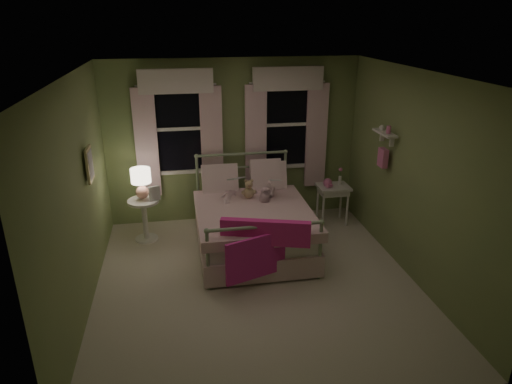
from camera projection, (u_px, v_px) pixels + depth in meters
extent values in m
plane|color=beige|center=(256.00, 282.00, 5.83)|extent=(4.20, 4.20, 0.00)
plane|color=white|center=(256.00, 74.00, 4.88)|extent=(4.20, 4.20, 0.00)
plane|color=#85975A|center=(233.00, 142.00, 7.28)|extent=(4.00, 0.00, 4.00)
plane|color=#85975A|center=(305.00, 284.00, 3.43)|extent=(4.00, 0.00, 4.00)
plane|color=#85975A|center=(78.00, 198.00, 5.03)|extent=(0.00, 4.20, 4.20)
plane|color=#85975A|center=(414.00, 177.00, 5.68)|extent=(0.00, 4.20, 4.20)
cube|color=white|center=(252.00, 222.00, 6.54)|extent=(1.44, 1.94, 0.26)
cube|color=white|center=(252.00, 237.00, 6.63)|extent=(1.54, 2.02, 0.30)
cube|color=white|center=(254.00, 214.00, 6.34)|extent=(1.58, 1.75, 0.14)
cylinder|color=#9EB793|center=(204.00, 233.00, 6.47)|extent=(0.04, 1.90, 0.04)
cylinder|color=#9EB793|center=(298.00, 226.00, 6.70)|extent=(0.04, 1.90, 0.04)
cylinder|color=#9EB793|center=(198.00, 191.00, 7.26)|extent=(0.04, 0.04, 1.15)
cylinder|color=#9EB793|center=(285.00, 185.00, 7.49)|extent=(0.04, 0.04, 1.15)
sphere|color=#9EB793|center=(196.00, 156.00, 7.05)|extent=(0.07, 0.07, 0.07)
sphere|color=#9EB793|center=(286.00, 152.00, 7.28)|extent=(0.07, 0.07, 0.07)
cylinder|color=#9EB793|center=(242.00, 154.00, 7.17)|extent=(1.42, 0.04, 0.04)
cylinder|color=#9EB793|center=(242.00, 167.00, 7.25)|extent=(1.38, 0.03, 0.03)
cylinder|color=#9EB793|center=(208.00, 261.00, 5.54)|extent=(0.04, 0.04, 0.80)
cylinder|color=#9EB793|center=(320.00, 251.00, 5.78)|extent=(0.04, 0.04, 0.80)
sphere|color=#9EB793|center=(207.00, 231.00, 5.40)|extent=(0.07, 0.07, 0.07)
sphere|color=#9EB793|center=(322.00, 222.00, 5.63)|extent=(0.07, 0.07, 0.07)
cylinder|color=#9EB793|center=(265.00, 227.00, 5.51)|extent=(1.42, 0.04, 0.04)
cube|color=white|center=(220.00, 182.00, 6.98)|extent=(0.55, 0.32, 0.57)
cube|color=white|center=(269.00, 179.00, 7.11)|extent=(0.55, 0.32, 0.57)
cube|color=white|center=(265.00, 174.00, 7.07)|extent=(0.48, 0.30, 0.51)
cube|color=#E52C8E|center=(265.00, 232.00, 5.54)|extent=(1.08, 0.41, 0.32)
cube|color=#DC2B99|center=(266.00, 255.00, 5.58)|extent=(1.05, 0.41, 0.55)
imported|color=#F7D1DD|center=(228.00, 180.00, 6.73)|extent=(0.28, 0.22, 0.69)
imported|color=#F7D1DD|center=(265.00, 174.00, 6.80)|extent=(0.46, 0.40, 0.80)
imported|color=beige|center=(230.00, 183.00, 6.48)|extent=(0.23, 0.17, 0.26)
imported|color=beige|center=(269.00, 183.00, 6.59)|extent=(0.22, 0.15, 0.26)
sphere|color=tan|center=(249.00, 193.00, 6.70)|extent=(0.16, 0.16, 0.16)
sphere|color=tan|center=(249.00, 184.00, 6.63)|extent=(0.12, 0.12, 0.12)
sphere|color=tan|center=(246.00, 181.00, 6.60)|extent=(0.05, 0.05, 0.05)
sphere|color=tan|center=(252.00, 181.00, 6.62)|extent=(0.05, 0.05, 0.05)
sphere|color=tan|center=(244.00, 193.00, 6.65)|extent=(0.06, 0.06, 0.06)
sphere|color=tan|center=(254.00, 192.00, 6.68)|extent=(0.06, 0.06, 0.06)
sphere|color=#8C6B51|center=(249.00, 186.00, 6.58)|extent=(0.04, 0.04, 0.04)
cylinder|color=white|center=(143.00, 201.00, 6.71)|extent=(0.46, 0.46, 0.04)
cylinder|color=white|center=(145.00, 220.00, 6.82)|extent=(0.08, 0.08, 0.60)
cylinder|color=white|center=(147.00, 239.00, 6.93)|extent=(0.34, 0.34, 0.03)
sphere|color=tan|center=(142.00, 192.00, 6.66)|extent=(0.19, 0.19, 0.19)
cylinder|color=pink|center=(142.00, 185.00, 6.62)|extent=(0.03, 0.03, 0.11)
cylinder|color=#FFEAC6|center=(141.00, 176.00, 6.56)|extent=(0.29, 0.29, 0.21)
imported|color=beige|center=(150.00, 201.00, 6.64)|extent=(0.22, 0.26, 0.02)
cube|color=white|center=(333.00, 187.00, 7.26)|extent=(0.50, 0.40, 0.04)
cube|color=white|center=(333.00, 191.00, 7.29)|extent=(0.44, 0.34, 0.08)
cylinder|color=white|center=(323.00, 210.00, 7.21)|extent=(0.04, 0.04, 0.60)
cylinder|color=white|center=(347.00, 208.00, 7.28)|extent=(0.04, 0.04, 0.60)
cylinder|color=white|center=(318.00, 203.00, 7.49)|extent=(0.04, 0.04, 0.60)
cylinder|color=white|center=(341.00, 201.00, 7.55)|extent=(0.04, 0.04, 0.60)
sphere|color=pink|center=(328.00, 183.00, 7.22)|extent=(0.14, 0.14, 0.14)
cube|color=pink|center=(329.00, 186.00, 7.14)|extent=(0.11, 0.07, 0.04)
cylinder|color=white|center=(340.00, 180.00, 7.30)|extent=(0.05, 0.05, 0.14)
cylinder|color=#4C7F3F|center=(340.00, 174.00, 7.26)|extent=(0.01, 0.01, 0.12)
sphere|color=pink|center=(341.00, 170.00, 7.23)|extent=(0.06, 0.06, 0.06)
cube|color=black|center=(179.00, 129.00, 7.04)|extent=(0.76, 0.02, 1.35)
cube|color=white|center=(176.00, 83.00, 6.77)|extent=(0.84, 0.05, 0.06)
cube|color=white|center=(181.00, 172.00, 7.28)|extent=(0.84, 0.05, 0.06)
cube|color=white|center=(152.00, 130.00, 6.96)|extent=(0.06, 0.05, 1.40)
cube|color=white|center=(205.00, 128.00, 7.09)|extent=(0.06, 0.05, 1.40)
cube|color=white|center=(179.00, 129.00, 7.02)|extent=(0.76, 0.04, 0.05)
cube|color=silver|center=(147.00, 144.00, 6.97)|extent=(0.34, 0.06, 1.70)
cube|color=white|center=(212.00, 141.00, 7.13)|extent=(0.34, 0.06, 1.70)
cube|color=white|center=(176.00, 81.00, 6.70)|extent=(1.10, 0.08, 0.36)
cylinder|color=white|center=(176.00, 85.00, 6.76)|extent=(1.20, 0.03, 0.03)
cube|color=black|center=(286.00, 124.00, 7.32)|extent=(0.76, 0.02, 1.35)
cube|color=white|center=(287.00, 80.00, 7.04)|extent=(0.84, 0.05, 0.06)
cube|color=white|center=(285.00, 166.00, 7.55)|extent=(0.84, 0.05, 0.06)
cube|color=white|center=(261.00, 126.00, 7.23)|extent=(0.06, 0.05, 1.40)
cube|color=white|center=(310.00, 124.00, 7.36)|extent=(0.06, 0.05, 1.40)
cube|color=white|center=(286.00, 125.00, 7.30)|extent=(0.76, 0.04, 0.05)
cube|color=white|center=(256.00, 139.00, 7.25)|extent=(0.34, 0.06, 1.70)
cube|color=silver|center=(316.00, 136.00, 7.41)|extent=(0.34, 0.06, 1.70)
cube|color=white|center=(288.00, 79.00, 6.97)|extent=(1.10, 0.08, 0.36)
cylinder|color=white|center=(287.00, 82.00, 7.03)|extent=(1.20, 0.03, 0.03)
cube|color=white|center=(385.00, 133.00, 6.16)|extent=(0.15, 0.50, 0.03)
cube|color=white|center=(392.00, 141.00, 6.06)|extent=(0.06, 0.03, 0.14)
cube|color=white|center=(382.00, 136.00, 6.33)|extent=(0.06, 0.03, 0.14)
cylinder|color=pink|center=(389.00, 130.00, 6.04)|extent=(0.06, 0.06, 0.10)
sphere|color=white|center=(382.00, 128.00, 6.23)|extent=(0.08, 0.08, 0.08)
cube|color=pink|center=(383.00, 158.00, 6.29)|extent=(0.08, 0.18, 0.26)
cube|color=beige|center=(89.00, 164.00, 5.52)|extent=(0.03, 0.32, 0.42)
cube|color=silver|center=(91.00, 164.00, 5.52)|extent=(0.01, 0.25, 0.34)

